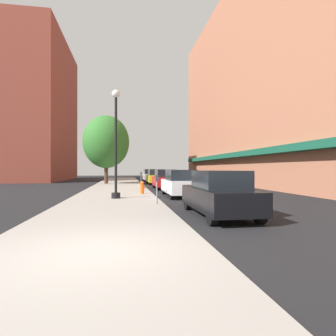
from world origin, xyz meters
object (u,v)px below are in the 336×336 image
object	(u,v)px
car_red	(165,179)
car_silver	(150,175)
tree_near	(106,142)
parking_meter_far	(157,186)
lamppost	(116,142)
fire_hydrant	(142,187)
parking_meter_near	(141,177)
car_white	(180,183)
car_black	(219,194)
car_yellow	(156,177)

from	to	relation	value
car_red	car_silver	size ratio (longest dim) A/B	1.00
tree_near	parking_meter_far	bearing A→B (deg)	-78.95
lamppost	fire_hydrant	xyz separation A→B (m)	(1.58, 2.42, -2.68)
parking_meter_near	car_white	world-z (taller)	car_white
car_black	car_yellow	distance (m)	20.25
car_white	tree_near	bearing A→B (deg)	111.02
fire_hydrant	parking_meter_near	xyz separation A→B (m)	(0.35, 6.90, 0.43)
parking_meter_far	car_black	xyz separation A→B (m)	(1.95, -2.75, -0.14)
parking_meter_near	tree_near	xyz separation A→B (m)	(-3.42, 5.45, 3.65)
fire_hydrant	parking_meter_near	size ratio (longest dim) A/B	0.60
lamppost	parking_meter_near	xyz separation A→B (m)	(1.92, 9.32, -2.25)
parking_meter_near	lamppost	bearing A→B (deg)	-101.66
parking_meter_near	car_black	size ratio (longest dim) A/B	0.30
parking_meter_far	car_yellow	xyz separation A→B (m)	(1.95, 17.49, -0.14)
car_black	car_red	bearing A→B (deg)	89.08
car_red	car_white	bearing A→B (deg)	-92.20
lamppost	tree_near	size ratio (longest dim) A/B	0.81
car_red	car_yellow	bearing A→B (deg)	87.80
lamppost	car_silver	size ratio (longest dim) A/B	1.37
fire_hydrant	car_white	xyz separation A→B (m)	(2.30, -0.94, 0.29)
car_red	car_silver	bearing A→B (deg)	87.80
fire_hydrant	car_black	world-z (taller)	car_black
car_yellow	car_silver	bearing A→B (deg)	89.99
parking_meter_far	car_yellow	bearing A→B (deg)	83.64
car_white	car_red	size ratio (longest dim) A/B	1.00
fire_hydrant	lamppost	bearing A→B (deg)	-123.07
fire_hydrant	tree_near	distance (m)	13.36
tree_near	lamppost	bearing A→B (deg)	-84.23
car_silver	parking_meter_near	bearing A→B (deg)	-99.56
car_white	parking_meter_far	bearing A→B (deg)	-115.86
parking_meter_far	car_silver	world-z (taller)	car_silver
parking_meter_far	car_yellow	size ratio (longest dim) A/B	0.30
car_yellow	car_silver	xyz separation A→B (m)	(0.00, 6.83, 0.00)
fire_hydrant	car_red	distance (m)	5.90
fire_hydrant	car_red	size ratio (longest dim) A/B	0.18
car_white	car_black	bearing A→B (deg)	-90.97
lamppost	car_black	size ratio (longest dim) A/B	1.37
parking_meter_far	car_red	world-z (taller)	car_red
fire_hydrant	parking_meter_near	bearing A→B (deg)	87.13
tree_near	car_yellow	size ratio (longest dim) A/B	1.70
tree_near	car_red	xyz separation A→B (m)	(5.37, -6.93, -3.79)
lamppost	car_yellow	bearing A→B (deg)	75.30
car_white	car_red	xyz separation A→B (m)	(0.00, 6.37, 0.00)
parking_meter_near	parking_meter_far	xyz separation A→B (m)	(0.00, -12.05, 0.00)
car_yellow	lamppost	bearing A→B (deg)	-104.71
tree_near	car_black	bearing A→B (deg)	-75.15
fire_hydrant	parking_meter_far	world-z (taller)	parking_meter_far
parking_meter_near	parking_meter_far	size ratio (longest dim) A/B	1.00
lamppost	car_white	world-z (taller)	lamppost
car_black	fire_hydrant	bearing A→B (deg)	105.29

